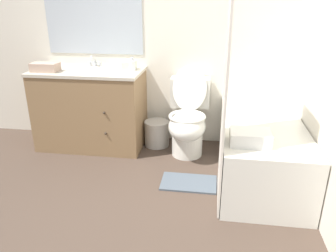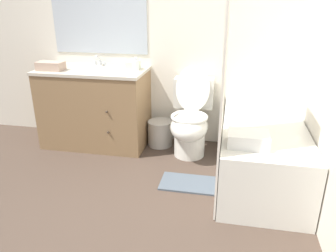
% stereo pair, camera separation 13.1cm
% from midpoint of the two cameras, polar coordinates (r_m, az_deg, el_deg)
% --- Properties ---
extents(ground_plane, '(14.00, 14.00, 0.00)m').
position_cam_midpoint_polar(ground_plane, '(2.47, -7.91, -16.89)').
color(ground_plane, '#47382D').
extents(wall_back, '(8.00, 0.06, 2.50)m').
position_cam_midpoint_polar(wall_back, '(3.52, -1.69, 17.06)').
color(wall_back, silver).
rests_on(wall_back, ground_plane).
extents(wall_right, '(0.05, 2.59, 2.50)m').
position_cam_midpoint_polar(wall_right, '(2.76, 24.68, 13.89)').
color(wall_right, silver).
rests_on(wall_right, ground_plane).
extents(vanity_cabinet, '(1.12, 0.60, 0.83)m').
position_cam_midpoint_polar(vanity_cabinet, '(3.60, -14.26, 3.09)').
color(vanity_cabinet, olive).
rests_on(vanity_cabinet, ground_plane).
extents(sink_faucet, '(0.14, 0.12, 0.12)m').
position_cam_midpoint_polar(sink_faucet, '(3.68, -13.68, 10.66)').
color(sink_faucet, silver).
rests_on(sink_faucet, vanity_cabinet).
extents(toilet, '(0.41, 0.67, 0.89)m').
position_cam_midpoint_polar(toilet, '(3.32, 2.35, 0.94)').
color(toilet, silver).
rests_on(toilet, ground_plane).
extents(bathtub, '(0.68, 1.44, 0.52)m').
position_cam_midpoint_polar(bathtub, '(3.02, 14.52, -3.98)').
color(bathtub, silver).
rests_on(bathtub, ground_plane).
extents(shower_curtain, '(0.01, 0.52, 1.90)m').
position_cam_midpoint_polar(shower_curtain, '(2.35, 8.43, 7.14)').
color(shower_curtain, silver).
rests_on(shower_curtain, ground_plane).
extents(wastebasket, '(0.27, 0.27, 0.28)m').
position_cam_midpoint_polar(wastebasket, '(3.58, -3.00, -1.29)').
color(wastebasket, '#B7B2A8').
rests_on(wastebasket, ground_plane).
extents(tissue_box, '(0.13, 0.13, 0.11)m').
position_cam_midpoint_polar(tissue_box, '(3.43, -7.88, 10.44)').
color(tissue_box, silver).
rests_on(tissue_box, vanity_cabinet).
extents(soap_dispenser, '(0.06, 0.06, 0.13)m').
position_cam_midpoint_polar(soap_dispenser, '(3.37, -7.35, 10.49)').
color(soap_dispenser, white).
rests_on(soap_dispenser, vanity_cabinet).
extents(hand_towel_folded, '(0.26, 0.15, 0.09)m').
position_cam_midpoint_polar(hand_towel_folded, '(3.55, -21.61, 9.50)').
color(hand_towel_folded, tan).
rests_on(hand_towel_folded, vanity_cabinet).
extents(bath_towel_folded, '(0.29, 0.21, 0.10)m').
position_cam_midpoint_polar(bath_towel_folded, '(2.46, 12.64, -1.98)').
color(bath_towel_folded, white).
rests_on(bath_towel_folded, bathtub).
extents(bath_mat, '(0.48, 0.30, 0.02)m').
position_cam_midpoint_polar(bath_mat, '(2.92, 2.34, -9.86)').
color(bath_mat, '#4C5660').
rests_on(bath_mat, ground_plane).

